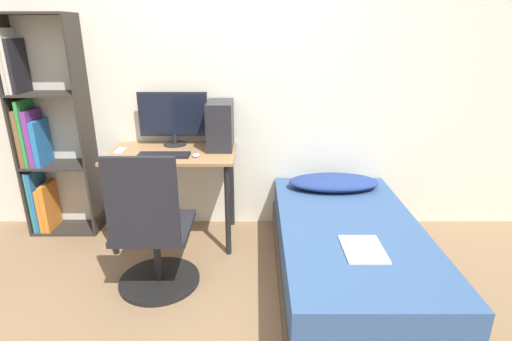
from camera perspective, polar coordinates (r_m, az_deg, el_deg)
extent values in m
plane|color=#846647|center=(2.54, -7.90, -22.08)|extent=(14.00, 14.00, 0.00)
cube|color=silver|center=(3.38, -5.70, 12.20)|extent=(8.00, 0.05, 2.50)
cube|color=#997047|center=(3.22, -12.05, 2.45)|extent=(0.99, 0.60, 0.02)
cylinder|color=black|center=(3.25, -20.17, -5.44)|extent=(0.04, 0.04, 0.74)
cylinder|color=black|center=(3.06, -4.24, -5.75)|extent=(0.04, 0.04, 0.74)
cylinder|color=black|center=(3.69, -17.65, -2.15)|extent=(0.04, 0.04, 0.74)
cylinder|color=black|center=(3.52, -3.70, -2.24)|extent=(0.04, 0.04, 0.74)
cube|color=#2D2823|center=(3.80, -30.92, 4.91)|extent=(0.02, 0.29, 1.80)
cube|color=#2D2823|center=(3.55, -23.23, 5.27)|extent=(0.02, 0.29, 1.80)
cube|color=#2D2823|center=(3.95, -25.21, -7.45)|extent=(0.53, 0.29, 0.02)
cube|color=#2D2823|center=(3.74, -26.51, 0.71)|extent=(0.53, 0.29, 0.02)
cube|color=#2D2823|center=(3.61, -27.94, 9.64)|extent=(0.53, 0.29, 0.02)
cube|color=#2D2823|center=(3.58, -29.53, 18.96)|extent=(0.53, 0.29, 0.02)
cube|color=teal|center=(3.95, -29.02, -3.59)|extent=(0.02, 0.24, 0.55)
cube|color=#2870B7|center=(3.94, -28.69, -3.65)|extent=(0.02, 0.24, 0.54)
cube|color=orange|center=(3.95, -28.03, -4.71)|extent=(0.03, 0.24, 0.38)
cube|color=orange|center=(3.93, -27.53, -4.50)|extent=(0.04, 0.24, 0.42)
cube|color=brown|center=(3.79, -30.28, 4.12)|extent=(0.04, 0.24, 0.46)
cube|color=green|center=(3.76, -29.92, 4.72)|extent=(0.03, 0.24, 0.54)
cube|color=#7A338E|center=(3.75, -29.23, 4.12)|extent=(0.04, 0.24, 0.46)
cube|color=#2870B7|center=(3.74, -28.50, 3.54)|extent=(0.04, 0.24, 0.37)
cube|color=beige|center=(3.70, -31.98, 13.12)|extent=(0.03, 0.24, 0.48)
cube|color=beige|center=(3.69, -31.46, 12.69)|extent=(0.03, 0.24, 0.42)
cube|color=black|center=(3.68, -31.02, 12.66)|extent=(0.03, 0.24, 0.41)
cylinder|color=black|center=(2.98, -13.75, -14.98)|extent=(0.56, 0.56, 0.03)
cylinder|color=black|center=(2.88, -14.08, -11.62)|extent=(0.05, 0.05, 0.38)
cube|color=black|center=(2.77, -14.44, -7.92)|extent=(0.48, 0.48, 0.04)
cube|color=black|center=(2.46, -16.23, -4.23)|extent=(0.44, 0.04, 0.55)
cube|color=#4C3D2D|center=(2.95, 12.69, -13.39)|extent=(0.97, 1.82, 0.20)
cube|color=#33517F|center=(2.84, 13.02, -9.70)|extent=(0.94, 1.78, 0.24)
ellipsoid|color=navy|center=(3.34, 10.85, -1.64)|extent=(0.74, 0.36, 0.11)
cube|color=silver|center=(2.51, 14.89, -10.77)|extent=(0.24, 0.32, 0.01)
cylinder|color=black|center=(3.40, -11.67, 3.68)|extent=(0.19, 0.19, 0.01)
cylinder|color=black|center=(3.39, -11.72, 4.41)|extent=(0.04, 0.04, 0.08)
cube|color=black|center=(3.35, -11.95, 7.87)|extent=(0.56, 0.01, 0.36)
cube|color=black|center=(3.34, -11.98, 7.84)|extent=(0.54, 0.01, 0.34)
cube|color=black|center=(3.11, -13.21, 2.15)|extent=(0.39, 0.13, 0.02)
cube|color=#232328|center=(3.22, -5.33, 6.48)|extent=(0.20, 0.34, 0.38)
ellipsoid|color=silver|center=(3.06, -8.74, 2.19)|extent=(0.06, 0.09, 0.02)
cube|color=#B7B7BC|center=(3.34, -19.01, 2.70)|extent=(0.07, 0.14, 0.01)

